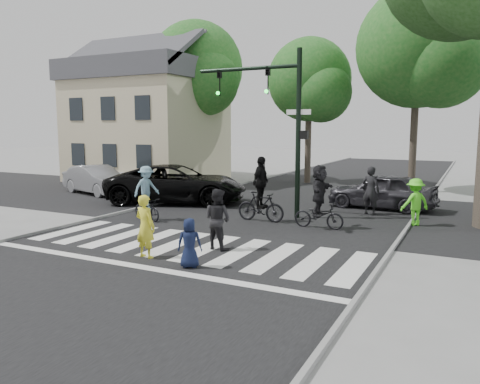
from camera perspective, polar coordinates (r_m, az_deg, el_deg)
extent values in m
plane|color=gray|center=(12.30, -8.50, -7.59)|extent=(120.00, 120.00, 0.00)
cube|color=black|center=(16.51, 1.59, -3.50)|extent=(10.00, 70.00, 0.01)
cube|color=black|center=(19.22, 5.41, -1.90)|extent=(70.00, 10.00, 0.01)
cube|color=gray|center=(19.17, -12.20, -1.94)|extent=(0.10, 70.00, 0.10)
cube|color=gray|center=(15.10, 19.25, -4.84)|extent=(0.10, 70.00, 0.10)
cube|color=silver|center=(15.93, -19.73, -4.37)|extent=(0.55, 3.00, 0.01)
cube|color=silver|center=(15.23, -17.13, -4.81)|extent=(0.55, 3.00, 0.01)
cube|color=silver|center=(14.57, -14.29, -5.27)|extent=(0.55, 3.00, 0.01)
cube|color=silver|center=(13.94, -11.17, -5.76)|extent=(0.55, 3.00, 0.01)
cube|color=silver|center=(13.37, -7.77, -6.28)|extent=(0.55, 3.00, 0.01)
cube|color=silver|center=(12.84, -4.06, -6.82)|extent=(0.55, 3.00, 0.01)
cube|color=silver|center=(12.37, -0.05, -7.37)|extent=(0.55, 3.00, 0.01)
cube|color=silver|center=(11.97, 4.26, -7.92)|extent=(0.55, 3.00, 0.01)
cube|color=silver|center=(11.64, 8.86, -8.45)|extent=(0.55, 3.00, 0.01)
cube|color=silver|center=(11.38, 13.71, -8.96)|extent=(0.55, 3.00, 0.01)
cube|color=silver|center=(11.38, -12.03, -8.91)|extent=(10.00, 0.30, 0.01)
cylinder|color=black|center=(16.84, 7.11, 6.93)|extent=(0.18, 0.18, 6.00)
cylinder|color=black|center=(17.74, 0.95, 14.80)|extent=(4.00, 0.14, 0.14)
imported|color=black|center=(17.36, 3.39, 13.45)|extent=(0.16, 0.20, 1.00)
sphere|color=#19E533|center=(17.22, 3.22, 12.16)|extent=(0.14, 0.14, 0.14)
imported|color=black|center=(18.25, -2.53, 13.18)|extent=(0.16, 0.20, 1.00)
sphere|color=#19E533|center=(18.11, -2.71, 11.95)|extent=(0.14, 0.14, 0.14)
cube|color=black|center=(16.77, 7.83, 6.91)|extent=(0.28, 0.18, 0.30)
cube|color=#FF660C|center=(16.73, 8.18, 6.91)|extent=(0.02, 0.14, 0.20)
cube|color=white|center=(16.85, 7.16, 9.65)|extent=(0.90, 0.04, 0.18)
cylinder|color=brown|center=(33.24, -12.21, 7.21)|extent=(0.36, 0.36, 5.95)
sphere|color=#1A631D|center=(33.38, -12.38, 13.05)|extent=(5.20, 5.20, 5.20)
sphere|color=#1A631D|center=(32.06, -11.76, 11.77)|extent=(3.64, 3.64, 3.64)
cylinder|color=brown|center=(29.92, -5.30, 7.77)|extent=(0.36, 0.36, 6.44)
sphere|color=#1A631D|center=(30.14, -5.39, 14.78)|extent=(5.80, 5.80, 5.80)
sphere|color=#1A631D|center=(28.70, -4.30, 13.30)|extent=(4.06, 4.06, 4.06)
cylinder|color=brown|center=(27.90, 8.31, 6.85)|extent=(0.36, 0.36, 5.60)
sphere|color=#1A631D|center=(28.03, 8.44, 13.40)|extent=(4.80, 4.80, 4.80)
sphere|color=#1A631D|center=(26.99, 9.89, 11.89)|extent=(3.36, 3.36, 3.36)
cylinder|color=brown|center=(25.31, 20.46, 7.61)|extent=(0.36, 0.36, 6.72)
sphere|color=#1A631D|center=(25.61, 20.89, 16.23)|extent=(6.00, 6.00, 6.00)
sphere|color=#1A631D|center=(24.48, 23.42, 14.24)|extent=(4.20, 4.20, 4.20)
cube|color=beige|center=(29.96, -11.13, 7.24)|extent=(8.00, 7.00, 6.00)
cube|color=#47474C|center=(30.15, -11.31, 14.09)|extent=(8.40, 7.40, 1.20)
cube|color=#47474C|center=(28.85, -13.73, 16.31)|extent=(8.40, 3.69, 2.44)
cube|color=#47474C|center=(31.74, -9.23, 15.64)|extent=(8.40, 3.69, 2.44)
cube|color=black|center=(28.98, -19.12, 4.36)|extent=(1.00, 0.06, 1.30)
cube|color=black|center=(28.96, -19.36, 9.50)|extent=(1.00, 0.06, 1.30)
cube|color=black|center=(27.31, -15.61, 4.32)|extent=(1.00, 0.06, 1.30)
cube|color=black|center=(27.29, -15.81, 9.77)|extent=(1.00, 0.06, 1.30)
cube|color=black|center=(25.76, -11.65, 4.24)|extent=(1.00, 0.06, 1.30)
cube|color=black|center=(25.73, -11.81, 10.03)|extent=(1.00, 0.06, 1.30)
cube|color=gray|center=(26.22, -13.49, 1.40)|extent=(2.00, 1.20, 0.80)
imported|color=yellow|center=(11.96, -11.48, -4.13)|extent=(0.63, 0.45, 1.61)
imported|color=#111936|center=(11.02, -6.17, -6.20)|extent=(0.68, 0.58, 1.18)
imported|color=black|center=(12.57, -2.78, -3.31)|extent=(0.88, 0.73, 1.64)
imported|color=black|center=(16.87, -11.28, -2.05)|extent=(1.60, 1.01, 0.80)
imported|color=#6F97AA|center=(16.76, -11.35, 0.52)|extent=(0.87, 1.12, 1.52)
imported|color=black|center=(16.31, 2.53, -1.79)|extent=(1.75, 0.51, 1.05)
imported|color=black|center=(16.19, 2.55, 1.17)|extent=(0.45, 1.06, 1.80)
imported|color=black|center=(15.39, 9.59, -2.83)|extent=(1.64, 0.58, 0.86)
imported|color=black|center=(15.26, 9.66, 0.21)|extent=(0.50, 1.53, 1.65)
imported|color=black|center=(20.43, -7.71, 0.98)|extent=(6.59, 4.72, 1.67)
imported|color=#9B9B9F|center=(24.09, -17.04, 1.44)|extent=(4.52, 2.60, 1.41)
imported|color=#302F34|center=(19.70, 16.92, 0.13)|extent=(4.38, 2.08, 1.45)
imported|color=#5CFF29|center=(16.63, 20.55, -1.17)|extent=(1.15, 1.12, 1.58)
imported|color=black|center=(18.21, 15.64, 0.19)|extent=(0.74, 0.57, 1.83)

